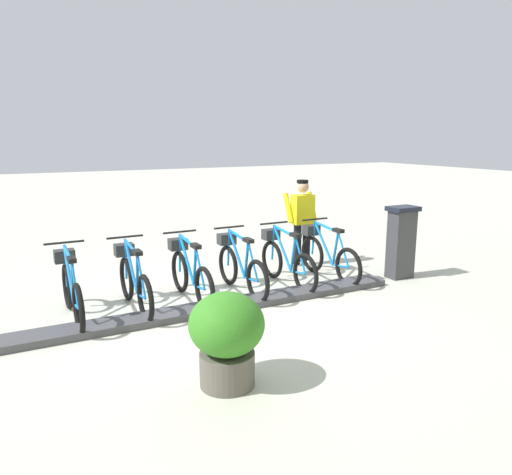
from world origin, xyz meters
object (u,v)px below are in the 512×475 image
payment_kiosk (401,241)px  bike_docked_5 (71,289)px  bike_docked_0 (327,254)px  planter_bush (227,334)px  bike_docked_4 (134,280)px  worker_near_rack (302,219)px  bike_docked_3 (190,273)px  bike_docked_2 (240,266)px  bike_docked_1 (285,260)px

payment_kiosk → bike_docked_5: size_ratio=0.74×
bike_docked_0 → payment_kiosk: bearing=-116.0°
planter_bush → bike_docked_4: bearing=6.7°
bike_docked_5 → worker_near_rack: (0.96, -4.34, 0.48)m
payment_kiosk → worker_near_rack: (1.53, 1.09, 0.24)m
bike_docked_3 → bike_docked_2: bearing=-90.0°
bike_docked_0 → bike_docked_2: size_ratio=1.00×
bike_docked_0 → bike_docked_1: (0.00, 0.85, 0.00)m
bike_docked_0 → bike_docked_2: 1.70m
bike_docked_1 → bike_docked_5: (0.00, 3.41, 0.00)m
bike_docked_2 → bike_docked_3: (0.00, 0.85, 0.00)m
payment_kiosk → planter_bush: bearing=115.8°
bike_docked_2 → bike_docked_5: bearing=90.0°
worker_near_rack → bike_docked_5: bearing=102.4°
bike_docked_0 → bike_docked_1: size_ratio=1.00×
bike_docked_0 → worker_near_rack: (0.96, -0.08, 0.48)m
bike_docked_4 → planter_bush: bike_docked_4 is taller
bike_docked_0 → bike_docked_2: same height
bike_docked_1 → bike_docked_2: size_ratio=1.00×
bike_docked_0 → bike_docked_1: 0.85m
bike_docked_0 → bike_docked_4: 3.41m
worker_near_rack → bike_docked_2: bearing=118.2°
payment_kiosk → bike_docked_0: (0.57, 1.17, -0.24)m
bike_docked_1 → bike_docked_3: size_ratio=1.00×
planter_bush → bike_docked_5: bearing=23.8°
bike_docked_1 → bike_docked_4: size_ratio=1.00×
bike_docked_0 → planter_bush: 4.07m
bike_docked_1 → bike_docked_5: 3.41m
payment_kiosk → bike_docked_3: size_ratio=0.74×
bike_docked_1 → planter_bush: bearing=139.5°
bike_docked_4 → bike_docked_1: bearing=-90.0°
bike_docked_5 → worker_near_rack: size_ratio=1.04×
bike_docked_4 → payment_kiosk: bearing=-97.1°
bike_docked_0 → bike_docked_2: bearing=90.0°
bike_docked_2 → planter_bush: bike_docked_2 is taller
bike_docked_1 → bike_docked_4: 2.55m
bike_docked_1 → bike_docked_2: bearing=90.0°
bike_docked_3 → bike_docked_5: size_ratio=1.00×
bike_docked_4 → planter_bush: bearing=-173.3°
bike_docked_0 → bike_docked_5: bearing=90.0°
payment_kiosk → bike_docked_2: size_ratio=0.74×
bike_docked_4 → planter_bush: (-2.63, -0.31, 0.11)m
bike_docked_1 → worker_near_rack: size_ratio=1.04×
bike_docked_2 → worker_near_rack: 2.08m
payment_kiosk → bike_docked_3: 3.78m
bike_docked_0 → bike_docked_4: same height
bike_docked_2 → worker_near_rack: size_ratio=1.04×
bike_docked_3 → worker_near_rack: worker_near_rack is taller
bike_docked_2 → bike_docked_3: size_ratio=1.00×
payment_kiosk → bike_docked_4: bearing=82.9°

